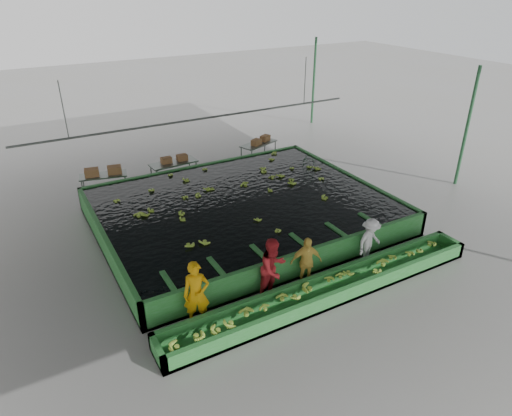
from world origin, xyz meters
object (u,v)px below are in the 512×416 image
flotation_tank (243,211)px  packing_table_mid (174,172)px  worker_d (370,241)px  worker_a (196,294)px  sorting_trough (328,290)px  box_stack_right (261,143)px  box_stack_left (104,175)px  packing_table_right (259,152)px  box_stack_mid (174,162)px  worker_c (306,262)px  packing_table_left (105,184)px  worker_b (273,269)px

flotation_tank → packing_table_mid: packing_table_mid is taller
worker_d → worker_a: bearing=167.1°
sorting_trough → box_stack_right: size_ratio=8.11×
packing_table_mid → box_stack_left: 2.94m
packing_table_right → box_stack_mid: box_stack_mid is taller
worker_c → box_stack_left: 9.90m
packing_table_mid → worker_d: bearing=-71.2°
packing_table_left → sorting_trough: bearing=-69.2°
packing_table_mid → sorting_trough: bearing=-84.8°
worker_a → box_stack_mid: bearing=91.3°
flotation_tank → worker_a: worker_a is taller
worker_a → packing_table_right: 11.93m
box_stack_right → sorting_trough: bearing=-110.0°
worker_b → packing_table_right: 10.71m
worker_a → worker_d: bearing=18.3°
flotation_tank → worker_d: (2.18, -4.30, 0.31)m
worker_d → box_stack_left: bearing=110.0°
sorting_trough → worker_a: 3.74m
packing_table_left → box_stack_mid: (3.00, -0.20, 0.49)m
packing_table_left → packing_table_mid: bearing=-5.1°
worker_c → packing_table_right: bearing=86.1°
worker_b → packing_table_mid: (0.43, 8.99, -0.47)m
box_stack_mid → packing_table_left: bearing=176.1°
sorting_trough → worker_d: size_ratio=6.55×
worker_d → box_stack_right: bearing=67.7°
worker_d → packing_table_right: bearing=68.4°
worker_b → packing_table_mid: 9.01m
sorting_trough → worker_d: (2.18, 0.80, 0.51)m
flotation_tank → worker_a: (-3.59, -4.30, 0.47)m
sorting_trough → worker_a: bearing=167.4°
sorting_trough → box_stack_left: bearing=110.7°
box_stack_mid → worker_d: bearing=-71.7°
packing_table_left → box_stack_right: (7.56, 0.22, 0.46)m
packing_table_left → packing_table_right: 7.45m
worker_b → packing_table_left: worker_b is taller
box_stack_left → box_stack_mid: size_ratio=1.24×
worker_c → flotation_tank: bearing=105.2°
worker_b → packing_table_mid: size_ratio=0.92×
worker_c → packing_table_left: (-3.60, 9.25, -0.36)m
packing_table_mid → box_stack_left: (-2.91, 0.25, 0.39)m
packing_table_left → packing_table_right: bearing=1.8°
flotation_tank → box_stack_left: (-3.79, 4.94, 0.40)m
packing_table_left → box_stack_mid: size_ratio=1.61×
packing_table_mid → box_stack_right: 4.68m
packing_table_left → packing_table_right: (7.45, 0.24, 0.02)m
box_stack_left → packing_table_left: bearing=148.5°
worker_d → packing_table_right: worker_d is taller
packing_table_right → packing_table_mid: bearing=-173.7°
packing_table_mid → worker_b: bearing=-92.8°
sorting_trough → worker_b: 1.68m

